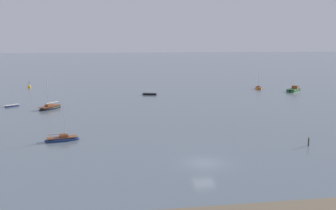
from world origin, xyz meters
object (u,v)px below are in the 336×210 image
object	(u,v)px
sailboat_moored_2	(50,108)
sailboat_moored_1	(259,88)
rowboat_moored_4	(12,106)
sailboat_moored_0	(62,139)
motorboat_moored_0	(295,90)
mooring_post_near	(309,142)
channel_buoy	(29,86)
rowboat_moored_0	(150,94)

from	to	relation	value
sailboat_moored_2	sailboat_moored_1	bearing A→B (deg)	150.69
rowboat_moored_4	sailboat_moored_1	bearing A→B (deg)	157.18
sailboat_moored_0	sailboat_moored_1	size ratio (longest dim) A/B	1.07
motorboat_moored_0	sailboat_moored_1	size ratio (longest dim) A/B	1.14
motorboat_moored_0	rowboat_moored_4	size ratio (longest dim) A/B	1.76
sailboat_moored_2	mooring_post_near	distance (m)	51.57
sailboat_moored_2	channel_buoy	world-z (taller)	sailboat_moored_2
motorboat_moored_0	rowboat_moored_0	size ratio (longest dim) A/B	1.41
channel_buoy	sailboat_moored_2	bearing A→B (deg)	-72.59
sailboat_moored_0	rowboat_moored_4	bearing A→B (deg)	102.53
sailboat_moored_2	channel_buoy	bearing A→B (deg)	-125.52
channel_buoy	rowboat_moored_4	bearing A→B (deg)	-84.77
sailboat_moored_0	rowboat_moored_4	distance (m)	33.51
sailboat_moored_1	channel_buoy	distance (m)	68.55
rowboat_moored_0	rowboat_moored_4	size ratio (longest dim) A/B	1.25
rowboat_moored_0	sailboat_moored_2	xyz separation A→B (m)	(-22.67, -17.22, 0.11)
sailboat_moored_2	mooring_post_near	world-z (taller)	sailboat_moored_2
sailboat_moored_1	sailboat_moored_2	xyz separation A→B (m)	(-55.77, -24.40, 0.06)
motorboat_moored_0	sailboat_moored_0	bearing A→B (deg)	175.15
sailboat_moored_0	rowboat_moored_0	size ratio (longest dim) A/B	1.33
sailboat_moored_2	channel_buoy	distance (m)	38.78
sailboat_moored_1	mooring_post_near	size ratio (longest dim) A/B	3.88
motorboat_moored_0	mooring_post_near	xyz separation A→B (m)	(-24.96, -51.97, 0.23)
rowboat_moored_4	mooring_post_near	size ratio (longest dim) A/B	2.52
rowboat_moored_0	rowboat_moored_4	distance (m)	33.82
sailboat_moored_2	mooring_post_near	bearing A→B (deg)	86.16
motorboat_moored_0	sailboat_moored_0	world-z (taller)	sailboat_moored_0
mooring_post_near	rowboat_moored_4	bearing A→B (deg)	141.29
sailboat_moored_0	mooring_post_near	bearing A→B (deg)	-25.76
motorboat_moored_0	sailboat_moored_2	distance (m)	66.48
sailboat_moored_0	rowboat_moored_4	xyz separation A→B (m)	(-14.22, 30.34, -0.09)
motorboat_moored_0	sailboat_moored_2	world-z (taller)	sailboat_moored_2
mooring_post_near	sailboat_moored_2	bearing A→B (deg)	139.10
sailboat_moored_2	rowboat_moored_0	bearing A→B (deg)	164.28
motorboat_moored_0	sailboat_moored_1	bearing A→B (deg)	100.84
rowboat_moored_0	sailboat_moored_1	world-z (taller)	sailboat_moored_1
mooring_post_near	sailboat_moored_1	bearing A→B (deg)	73.89
rowboat_moored_4	channel_buoy	bearing A→B (deg)	-124.85
sailboat_moored_1	rowboat_moored_4	world-z (taller)	sailboat_moored_1
channel_buoy	mooring_post_near	bearing A→B (deg)	-54.44
sailboat_moored_1	channel_buoy	bearing A→B (deg)	86.74
sailboat_moored_2	rowboat_moored_4	bearing A→B (deg)	-79.91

